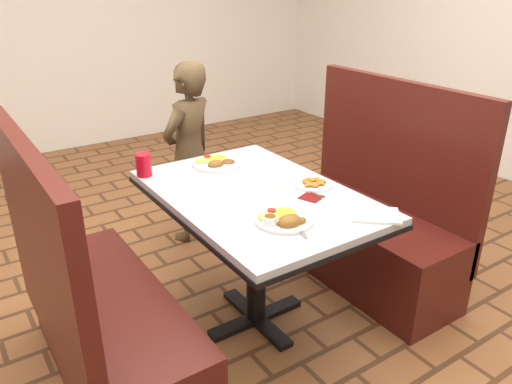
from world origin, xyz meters
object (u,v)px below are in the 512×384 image
Objects in this scene: dining_table at (256,210)px; red_tumbler at (144,165)px; near_dinner_plate at (284,216)px; booth_bench_right at (368,227)px; far_dinner_plate at (216,160)px; booth_bench_left at (101,324)px; plantain_plate at (313,184)px; diner_person at (189,154)px.

dining_table is 0.63m from red_tumbler.
dining_table is at bearing 76.10° from near_dinner_plate.
booth_bench_right reaches higher than far_dinner_plate.
booth_bench_left is 4.57× the size of far_dinner_plate.
booth_bench_right reaches higher than dining_table.
booth_bench_left is 1.60m from booth_bench_right.
dining_table is 1.01× the size of booth_bench_right.
red_tumbler is at bearing 137.13° from plantain_plate.
far_dinner_plate is (0.83, 0.43, 0.44)m from booth_bench_left.
near_dinner_plate is at bearing 56.28° from diner_person.
booth_bench_left reaches higher than plantain_plate.
plantain_plate reaches higher than dining_table.
dining_table is at bearing 57.42° from diner_person.
booth_bench_right is 1.04m from near_dinner_plate.
red_tumbler is at bearing 108.71° from near_dinner_plate.
red_tumbler reaches higher than far_dinner_plate.
near_dinner_plate reaches higher than dining_table.
near_dinner_plate is at bearing -24.45° from booth_bench_left.
near_dinner_plate is (-0.88, -0.33, 0.45)m from booth_bench_right.
far_dinner_plate is (-0.14, -0.62, 0.17)m from diner_person.
booth_bench_right is 1.25m from diner_person.
dining_table is 0.86m from booth_bench_left.
booth_bench_right reaches higher than plantain_plate.
diner_person reaches higher than booth_bench_left.
near_dinner_plate is at bearing -71.29° from red_tumbler.
booth_bench_left is 1.00× the size of booth_bench_right.
booth_bench_right reaches higher than red_tumbler.
red_tumbler is at bearing 125.95° from dining_table.
near_dinner_plate is 1.35× the size of plantain_plate.
booth_bench_right is at bearing 10.00° from plantain_plate.
near_dinner_plate is 2.13× the size of red_tumbler.
far_dinner_plate is 2.24× the size of red_tumbler.
far_dinner_plate is at bearing 115.21° from plantain_plate.
diner_person is at bearing 120.92° from booth_bench_right.
near_dinner_plate is 0.77m from far_dinner_plate.
booth_bench_right is 6.52× the size of plantain_plate.
red_tumbler is (-0.63, 0.59, 0.05)m from plantain_plate.
dining_table is 1.06m from diner_person.
near_dinner_plate is 0.87m from red_tumbler.
booth_bench_right is (1.60, 0.00, 0.00)m from booth_bench_left.
diner_person is at bearing 77.00° from far_dinner_plate.
diner_person is 0.66m from far_dinner_plate.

